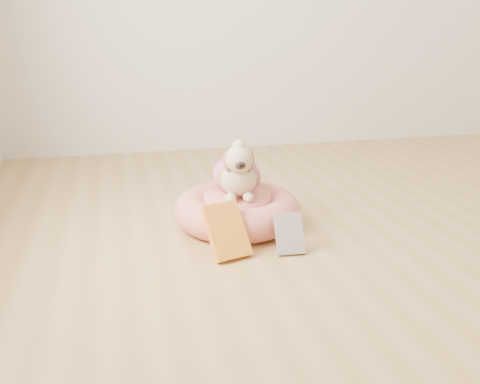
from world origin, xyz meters
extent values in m
cylinder|color=#D15256|center=(-0.75, 0.73, 0.04)|extent=(0.42, 0.42, 0.09)
torus|color=#D15256|center=(-0.75, 0.73, 0.07)|extent=(0.57, 0.57, 0.15)
cylinder|color=#D15256|center=(-0.75, 0.73, 0.11)|extent=(0.30, 0.30, 0.08)
cube|color=yellow|center=(-0.86, 0.43, 0.10)|extent=(0.19, 0.20, 0.20)
cube|color=white|center=(-0.61, 0.40, 0.08)|extent=(0.12, 0.12, 0.15)
camera|label=1|loc=(-1.27, -1.48, 0.89)|focal=40.00mm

